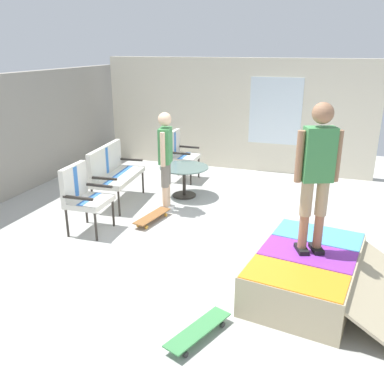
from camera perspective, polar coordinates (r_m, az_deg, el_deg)
name	(u,v)px	position (r m, az deg, el deg)	size (l,w,h in m)	color
ground_plane	(206,241)	(6.19, 1.92, -6.65)	(12.00, 12.00, 0.10)	#B2B2AD
house_facade	(236,115)	(9.48, 5.97, 10.48)	(0.23, 6.00, 2.43)	beige
skate_ramp	(309,272)	(4.99, 15.65, -10.53)	(1.92, 1.92, 0.48)	tan
patio_bench	(112,169)	(7.47, -10.86, 3.08)	(1.30, 0.67, 1.02)	#2D2823
patio_chair_near_house	(179,151)	(8.65, -1.80, 5.63)	(0.62, 0.55, 1.02)	#2D2823
patio_chair_by_wall	(82,192)	(6.39, -14.82, -0.06)	(0.64, 0.57, 1.02)	#2D2823
patio_table	(184,175)	(7.70, -1.08, 2.29)	(0.90, 0.90, 0.57)	#2D2823
person_watching	(165,155)	(6.90, -3.65, 5.09)	(0.47, 0.29, 1.67)	silver
person_skater	(317,169)	(4.59, 16.74, 3.04)	(0.33, 0.45, 1.66)	black
skateboard_by_bench	(152,217)	(6.71, -5.46, -3.36)	(0.82, 0.33, 0.10)	brown
skateboard_spare	(198,330)	(4.22, 0.88, -18.37)	(0.82, 0.48, 0.10)	#3F8C4C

